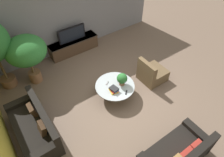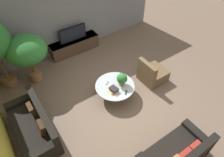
{
  "view_description": "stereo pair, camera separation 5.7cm",
  "coord_description": "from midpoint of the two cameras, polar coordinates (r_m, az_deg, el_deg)",
  "views": [
    {
      "loc": [
        -2.51,
        -3.11,
        4.85
      ],
      "look_at": [
        -0.04,
        0.39,
        0.55
      ],
      "focal_mm": 32.0,
      "sensor_mm": 36.0,
      "label": 1
    },
    {
      "loc": [
        -2.46,
        -3.14,
        4.85
      ],
      "look_at": [
        -0.04,
        0.39,
        0.55
      ],
      "focal_mm": 32.0,
      "sensor_mm": 36.0,
      "label": 2
    }
  ],
  "objects": [
    {
      "name": "coffee_table",
      "position": [
        6.12,
        1.08,
        -2.83
      ],
      "size": [
        1.19,
        1.19,
        0.44
      ],
      "color": "#756656",
      "rests_on": "ground"
    },
    {
      "name": "remote_silver",
      "position": [
        6.09,
        -1.12,
        -1.26
      ],
      "size": [
        0.15,
        0.13,
        0.02
      ],
      "primitive_type": "cube",
      "rotation": [
        0.0,
        0.0,
        -0.96
      ],
      "color": "gray",
      "rests_on": "coffee_table"
    },
    {
      "name": "armchair_wicker",
      "position": [
        6.75,
        11.59,
        1.26
      ],
      "size": [
        0.8,
        0.76,
        0.86
      ],
      "rotation": [
        0.0,
        0.0,
        1.57
      ],
      "color": "brown",
      "rests_on": "ground"
    },
    {
      "name": "potted_palm_corner",
      "position": [
        6.53,
        -22.93,
        7.23
      ],
      "size": [
        1.22,
        1.22,
        1.69
      ],
      "color": "brown",
      "rests_on": "ground"
    },
    {
      "name": "book_stack",
      "position": [
        5.83,
        0.76,
        -3.21
      ],
      "size": [
        0.26,
        0.29,
        0.12
      ],
      "color": "gold",
      "rests_on": "coffee_table"
    },
    {
      "name": "remote_black",
      "position": [
        5.84,
        4.33,
        -4.01
      ],
      "size": [
        0.14,
        0.14,
        0.02
      ],
      "primitive_type": "cube",
      "rotation": [
        0.0,
        0.0,
        -0.81
      ],
      "color": "black",
      "rests_on": "coffee_table"
    },
    {
      "name": "back_wall_stone",
      "position": [
        7.63,
        -12.43,
        18.01
      ],
      "size": [
        7.4,
        0.12,
        3.0
      ],
      "primitive_type": "cube",
      "color": "slate",
      "rests_on": "ground"
    },
    {
      "name": "couch_by_wall",
      "position": [
        5.71,
        -21.03,
        -12.66
      ],
      "size": [
        0.84,
        1.94,
        0.84
      ],
      "rotation": [
        0.0,
        0.0,
        -1.57
      ],
      "color": "black",
      "rests_on": "ground"
    },
    {
      "name": "television",
      "position": [
        7.69,
        -10.98,
        12.43
      ],
      "size": [
        1.05,
        0.13,
        0.55
      ],
      "color": "black",
      "rests_on": "media_console"
    },
    {
      "name": "ground_plane",
      "position": [
        6.28,
        2.58,
        -5.52
      ],
      "size": [
        24.0,
        24.0,
        0.0
      ],
      "primitive_type": "plane",
      "color": "brown"
    },
    {
      "name": "media_console",
      "position": [
        7.98,
        -10.47,
        9.26
      ],
      "size": [
        1.93,
        0.5,
        0.53
      ],
      "color": "#473323",
      "rests_on": "ground"
    },
    {
      "name": "potted_plant_tabletop",
      "position": [
        5.89,
        3.15,
        -0.13
      ],
      "size": [
        0.32,
        0.32,
        0.41
      ],
      "color": "brown",
      "rests_on": "coffee_table"
    },
    {
      "name": "couch_near_entry",
      "position": [
        5.2,
        17.93,
        -20.36
      ],
      "size": [
        1.73,
        0.84,
        0.84
      ],
      "rotation": [
        0.0,
        0.0,
        3.14
      ],
      "color": "black",
      "rests_on": "ground"
    }
  ]
}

